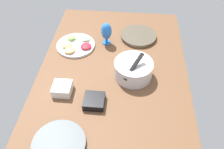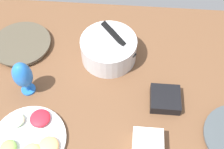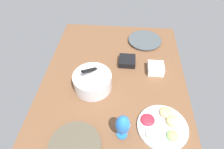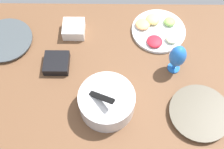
{
  "view_description": "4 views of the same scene",
  "coord_description": "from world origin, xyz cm",
  "px_view_note": "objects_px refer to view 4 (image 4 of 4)",
  "views": [
    {
      "loc": [
        114.07,
        9.7,
        116.24
      ],
      "look_at": [
        9.04,
        0.23,
        7.19
      ],
      "focal_mm": 37.36,
      "sensor_mm": 36.0,
      "label": 1
    },
    {
      "loc": [
        10.26,
        -74.33,
        108.8
      ],
      "look_at": [
        4.37,
        -1.52,
        7.19
      ],
      "focal_mm": 46.32,
      "sensor_mm": 36.0,
      "label": 2
    },
    {
      "loc": [
        -82.71,
        -6.25,
        103.94
      ],
      "look_at": [
        7.77,
        1.19,
        7.19
      ],
      "focal_mm": 30.54,
      "sensor_mm": 36.0,
      "label": 3
    },
    {
      "loc": [
        -1.39,
        69.33,
        129.5
      ],
      "look_at": [
        -0.74,
        0.17,
        7.19
      ],
      "focal_mm": 46.68,
      "sensor_mm": 36.0,
      "label": 4
    }
  ],
  "objects_px": {
    "mixing_bowl": "(107,101)",
    "dinner_plate_right": "(6,40)",
    "fruit_platter": "(158,30)",
    "square_bowl_black": "(57,63)",
    "hurricane_glass_blue": "(177,57)",
    "square_bowl_white": "(74,29)",
    "dinner_plate_left": "(200,113)"
  },
  "relations": [
    {
      "from": "fruit_platter",
      "to": "square_bowl_black",
      "type": "height_order",
      "value": "fruit_platter"
    },
    {
      "from": "mixing_bowl",
      "to": "fruit_platter",
      "type": "bearing_deg",
      "value": -120.96
    },
    {
      "from": "fruit_platter",
      "to": "square_bowl_black",
      "type": "relative_size",
      "value": 2.35
    },
    {
      "from": "hurricane_glass_blue",
      "to": "fruit_platter",
      "type": "bearing_deg",
      "value": -74.15
    },
    {
      "from": "hurricane_glass_blue",
      "to": "square_bowl_black",
      "type": "distance_m",
      "value": 0.61
    },
    {
      "from": "hurricane_glass_blue",
      "to": "square_bowl_white",
      "type": "distance_m",
      "value": 0.58
    },
    {
      "from": "dinner_plate_right",
      "to": "square_bowl_black",
      "type": "relative_size",
      "value": 2.29
    },
    {
      "from": "dinner_plate_left",
      "to": "dinner_plate_right",
      "type": "distance_m",
      "value": 1.08
    },
    {
      "from": "mixing_bowl",
      "to": "dinner_plate_right",
      "type": "bearing_deg",
      "value": -34.33
    },
    {
      "from": "dinner_plate_right",
      "to": "mixing_bowl",
      "type": "xyz_separation_m",
      "value": [
        -0.56,
        0.38,
        0.05
      ]
    },
    {
      "from": "dinner_plate_left",
      "to": "fruit_platter",
      "type": "xyz_separation_m",
      "value": [
        0.16,
        -0.49,
        0.0
      ]
    },
    {
      "from": "mixing_bowl",
      "to": "square_bowl_black",
      "type": "xyz_separation_m",
      "value": [
        0.26,
        -0.23,
        -0.04
      ]
    },
    {
      "from": "dinner_plate_right",
      "to": "hurricane_glass_blue",
      "type": "relative_size",
      "value": 1.58
    },
    {
      "from": "mixing_bowl",
      "to": "hurricane_glass_blue",
      "type": "height_order",
      "value": "same"
    },
    {
      "from": "fruit_platter",
      "to": "hurricane_glass_blue",
      "type": "bearing_deg",
      "value": 105.85
    },
    {
      "from": "dinner_plate_left",
      "to": "hurricane_glass_blue",
      "type": "bearing_deg",
      "value": -69.01
    },
    {
      "from": "dinner_plate_left",
      "to": "square_bowl_black",
      "type": "bearing_deg",
      "value": -20.76
    },
    {
      "from": "hurricane_glass_blue",
      "to": "square_bowl_black",
      "type": "height_order",
      "value": "hurricane_glass_blue"
    },
    {
      "from": "dinner_plate_left",
      "to": "dinner_plate_right",
      "type": "bearing_deg",
      "value": -22.61
    },
    {
      "from": "dinner_plate_right",
      "to": "hurricane_glass_blue",
      "type": "distance_m",
      "value": 0.92
    },
    {
      "from": "hurricane_glass_blue",
      "to": "dinner_plate_right",
      "type": "bearing_deg",
      "value": -10.17
    },
    {
      "from": "dinner_plate_right",
      "to": "square_bowl_white",
      "type": "height_order",
      "value": "square_bowl_white"
    },
    {
      "from": "dinner_plate_left",
      "to": "hurricane_glass_blue",
      "type": "height_order",
      "value": "hurricane_glass_blue"
    },
    {
      "from": "mixing_bowl",
      "to": "square_bowl_white",
      "type": "bearing_deg",
      "value": -67.07
    },
    {
      "from": "dinner_plate_left",
      "to": "square_bowl_white",
      "type": "xyz_separation_m",
      "value": [
        0.63,
        -0.48,
        0.02
      ]
    },
    {
      "from": "dinner_plate_left",
      "to": "fruit_platter",
      "type": "relative_size",
      "value": 0.98
    },
    {
      "from": "hurricane_glass_blue",
      "to": "dinner_plate_left",
      "type": "bearing_deg",
      "value": 110.99
    },
    {
      "from": "dinner_plate_right",
      "to": "square_bowl_white",
      "type": "bearing_deg",
      "value": -169.66
    },
    {
      "from": "dinner_plate_left",
      "to": "square_bowl_black",
      "type": "xyz_separation_m",
      "value": [
        0.7,
        -0.27,
        0.01
      ]
    },
    {
      "from": "hurricane_glass_blue",
      "to": "square_bowl_black",
      "type": "xyz_separation_m",
      "value": [
        0.6,
        -0.01,
        -0.08
      ]
    },
    {
      "from": "fruit_platter",
      "to": "mixing_bowl",
      "type": "bearing_deg",
      "value": 59.04
    },
    {
      "from": "hurricane_glass_blue",
      "to": "square_bowl_white",
      "type": "xyz_separation_m",
      "value": [
        0.53,
        -0.23,
        -0.07
      ]
    }
  ]
}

